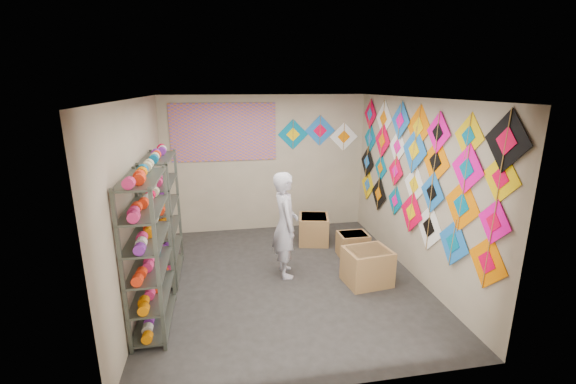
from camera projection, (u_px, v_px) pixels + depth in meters
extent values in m
plane|color=#282623|center=(285.00, 279.00, 5.90)|extent=(4.50, 4.50, 0.00)
plane|color=tan|center=(266.00, 164.00, 7.68)|extent=(4.00, 0.00, 4.00)
plane|color=tan|center=(328.00, 263.00, 3.41)|extent=(4.00, 0.00, 4.00)
plane|color=tan|center=(139.00, 202.00, 5.20)|extent=(0.00, 4.50, 4.50)
plane|color=tan|center=(413.00, 188.00, 5.89)|extent=(0.00, 4.50, 4.50)
plane|color=gray|center=(285.00, 98.00, 5.18)|extent=(4.50, 4.50, 0.00)
cube|color=#4C5147|center=(149.00, 254.00, 4.54)|extent=(0.40, 1.10, 1.90)
cube|color=#4C5147|center=(163.00, 218.00, 5.77)|extent=(0.40, 1.10, 1.90)
cylinder|color=#E42669|center=(140.00, 264.00, 4.06)|extent=(0.12, 0.10, 0.12)
cylinder|color=#FF320F|center=(144.00, 257.00, 4.24)|extent=(0.12, 0.10, 0.12)
cylinder|color=orange|center=(147.00, 250.00, 4.42)|extent=(0.12, 0.10, 0.12)
cylinder|color=silver|center=(149.00, 243.00, 4.60)|extent=(0.12, 0.10, 0.12)
cylinder|color=#E50031|center=(152.00, 237.00, 4.79)|extent=(0.12, 0.10, 0.12)
cylinder|color=purple|center=(154.00, 232.00, 4.97)|extent=(0.12, 0.10, 0.12)
cylinder|color=beige|center=(158.00, 223.00, 5.29)|extent=(0.12, 0.10, 0.12)
cylinder|color=#0B6393|center=(160.00, 218.00, 5.47)|extent=(0.12, 0.10, 0.12)
cylinder|color=#E42669|center=(162.00, 214.00, 5.65)|extent=(0.12, 0.10, 0.12)
cylinder|color=#FF320F|center=(163.00, 210.00, 5.84)|extent=(0.12, 0.10, 0.12)
cylinder|color=orange|center=(165.00, 206.00, 6.02)|extent=(0.12, 0.10, 0.12)
cylinder|color=silver|center=(166.00, 202.00, 6.20)|extent=(0.12, 0.10, 0.12)
cube|color=#FE7A00|center=(487.00, 262.00, 4.29)|extent=(0.02, 0.65, 0.65)
cube|color=blue|center=(453.00, 243.00, 4.88)|extent=(0.04, 0.64, 0.64)
cube|color=white|center=(429.00, 227.00, 5.47)|extent=(0.01, 0.70, 0.70)
cube|color=#F20037|center=(411.00, 212.00, 5.93)|extent=(0.04, 0.66, 0.66)
cube|color=#006D94|center=(395.00, 201.00, 6.50)|extent=(0.03, 0.52, 0.52)
cube|color=black|center=(379.00, 194.00, 7.12)|extent=(0.02, 0.63, 0.63)
cube|color=yellow|center=(368.00, 185.00, 7.68)|extent=(0.04, 0.62, 0.62)
cube|color=#FF059E|center=(494.00, 222.00, 4.13)|extent=(0.02, 0.52, 0.52)
cube|color=#FE7A00|center=(462.00, 205.00, 4.70)|extent=(0.03, 0.70, 0.70)
cube|color=blue|center=(432.00, 193.00, 5.32)|extent=(0.01, 0.59, 0.59)
cube|color=white|center=(414.00, 185.00, 5.83)|extent=(0.02, 0.63, 0.63)
cube|color=#F20037|center=(396.00, 171.00, 6.39)|extent=(0.03, 0.51, 0.51)
cube|color=#006D94|center=(381.00, 168.00, 7.02)|extent=(0.01, 0.52, 0.52)
cube|color=black|center=(367.00, 162.00, 7.60)|extent=(0.03, 0.63, 0.63)
cube|color=yellow|center=(501.00, 178.00, 4.02)|extent=(0.01, 0.57, 0.57)
cube|color=#FF059E|center=(467.00, 169.00, 4.54)|extent=(0.01, 0.61, 0.61)
cube|color=#FE7A00|center=(436.00, 161.00, 5.22)|extent=(0.04, 0.66, 0.66)
cube|color=blue|center=(414.00, 150.00, 5.74)|extent=(0.04, 0.71, 0.71)
cube|color=white|center=(398.00, 147.00, 6.32)|extent=(0.02, 0.59, 0.59)
cube|color=#F20037|center=(382.00, 141.00, 6.85)|extent=(0.03, 0.62, 0.62)
cube|color=#006D94|center=(370.00, 139.00, 7.44)|extent=(0.02, 0.56, 0.56)
cube|color=black|center=(507.00, 141.00, 3.89)|extent=(0.03, 0.67, 0.67)
cube|color=yellow|center=(469.00, 136.00, 4.50)|extent=(0.03, 0.56, 0.56)
cube|color=#FF059E|center=(438.00, 132.00, 5.10)|extent=(0.01, 0.57, 0.57)
cube|color=#FE7A00|center=(419.00, 127.00, 5.63)|extent=(0.04, 0.69, 0.69)
cube|color=blue|center=(400.00, 121.00, 6.14)|extent=(0.03, 0.62, 0.62)
cube|color=white|center=(384.00, 119.00, 6.79)|extent=(0.01, 0.66, 0.66)
cube|color=#F20037|center=(370.00, 114.00, 7.34)|extent=(0.01, 0.57, 0.57)
cube|color=#006D94|center=(293.00, 134.00, 7.60)|extent=(0.61, 0.02, 0.61)
cube|color=blue|center=(320.00, 131.00, 7.68)|extent=(0.62, 0.02, 0.62)
cube|color=white|center=(344.00, 137.00, 7.80)|extent=(0.58, 0.02, 0.58)
cube|color=#6B4AA1|center=(224.00, 132.00, 7.35)|extent=(2.00, 0.01, 1.10)
imported|color=white|center=(285.00, 225.00, 5.85)|extent=(0.62, 0.42, 1.64)
cube|color=#9B7A44|center=(367.00, 266.00, 5.72)|extent=(0.71, 0.61, 0.54)
cube|color=#9B7A44|center=(353.00, 245.00, 6.66)|extent=(0.50, 0.41, 0.41)
cube|color=#9B7A44|center=(314.00, 229.00, 7.23)|extent=(0.66, 0.70, 0.52)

